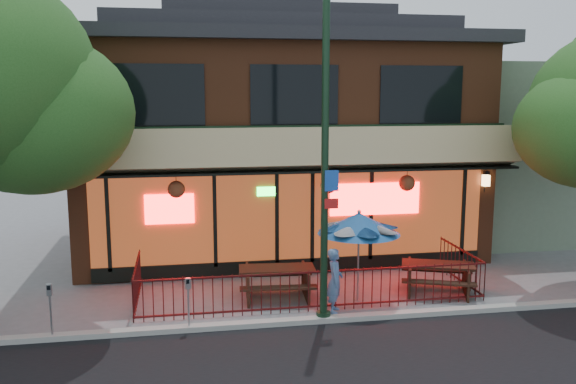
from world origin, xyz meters
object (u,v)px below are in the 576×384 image
Objects in this scene: street_light at (325,182)px; pedestrian at (335,280)px; parking_meter_near at (188,295)px; picnic_table_right at (438,274)px; patio_umbrella at (359,223)px; parking_meter_far at (50,302)px; picnic_table_left at (277,278)px.

pedestrian is (0.38, 0.50, -2.39)m from street_light.
street_light is 5.95× the size of parking_meter_near.
parking_meter_near is (-6.30, -1.43, 0.29)m from picnic_table_right.
patio_umbrella is (1.13, 1.15, -1.20)m from street_light.
street_light reaches higher than picnic_table_right.
parking_meter_near is (-3.38, -0.58, 0.04)m from pedestrian.
street_light is 3.81m from parking_meter_near.
parking_meter_far is (-6.93, -1.23, -1.13)m from patio_umbrella.
pedestrian reaches higher than picnic_table_left.
parking_meter_near is at bearing -163.38° from patio_umbrella.
picnic_table_right is 1.44× the size of pedestrian.
parking_meter_far is at bearing -160.91° from picnic_table_left.
street_light is 3.55× the size of picnic_table_left.
pedestrian is at bearing -139.03° from patio_umbrella.
patio_umbrella is (1.94, -0.50, 1.42)m from picnic_table_left.
patio_umbrella is 7.13m from parking_meter_far.
picnic_table_right is 0.96× the size of patio_umbrella.
patio_umbrella is 1.94× the size of parking_meter_near.
picnic_table_left is 1.30× the size of pedestrian.
pedestrian is (-2.92, -0.85, 0.25)m from picnic_table_right.
street_light is at bearing 0.76° from parking_meter_far.
patio_umbrella is at bearing 10.07° from parking_meter_far.
street_light reaches higher than picnic_table_left.
picnic_table_right is 6.46m from parking_meter_near.
pedestrian is at bearing -163.76° from picnic_table_right.
picnic_table_left is at bearing 175.86° from picnic_table_right.
parking_meter_far is at bearing -171.06° from picnic_table_right.
picnic_table_left is 1.67× the size of parking_meter_near.
street_light is 5.81× the size of parking_meter_far.
picnic_table_right is 3.05m from pedestrian.
street_light is at bearing -64.09° from picnic_table_left.
parking_meter_near is (-4.12, -1.23, -1.15)m from patio_umbrella.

